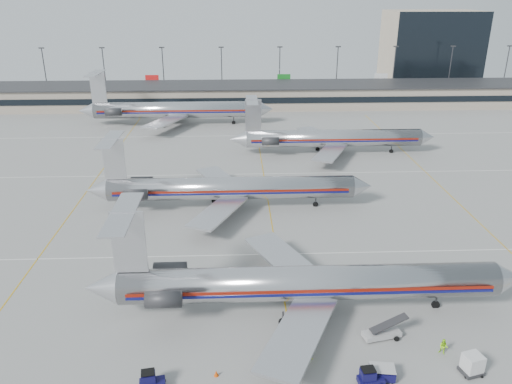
{
  "coord_description": "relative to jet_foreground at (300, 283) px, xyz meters",
  "views": [
    {
      "loc": [
        -5.0,
        -45.66,
        31.14
      ],
      "look_at": [
        -2.22,
        20.08,
        4.5
      ],
      "focal_mm": 35.0,
      "sensor_mm": 36.0,
      "label": 1
    }
  ],
  "objects": [
    {
      "name": "distant_building",
      "position": [
        60.63,
        130.18,
        9.07
      ],
      "size": [
        30.0,
        20.0,
        25.0
      ],
      "primitive_type": "cube",
      "color": "tan",
      "rests_on": "ground"
    },
    {
      "name": "apron_markings",
      "position": [
        -1.37,
        12.18,
        -3.42
      ],
      "size": [
        160.0,
        0.15,
        0.02
      ],
      "primitive_type": "cube",
      "color": "silver",
      "rests_on": "ground"
    },
    {
      "name": "tug_center",
      "position": [
        4.6,
        -10.83,
        -2.62
      ],
      "size": [
        2.29,
        1.31,
        1.78
      ],
      "rotation": [
        0.0,
        0.0,
        0.1
      ],
      "color": "#0C0A39",
      "rests_on": "ground"
    },
    {
      "name": "jet_second_row",
      "position": [
        -8.04,
        27.04,
        -0.13
      ],
      "size": [
        43.44,
        25.58,
        11.37
      ],
      "color": "#BABABF",
      "rests_on": "ground"
    },
    {
      "name": "jet_third_row",
      "position": [
        12.65,
        53.79,
        -0.11
      ],
      "size": [
        41.89,
        25.76,
        11.45
      ],
      "color": "#BABABF",
      "rests_on": "ground"
    },
    {
      "name": "belt_loader",
      "position": [
        7.47,
        -4.67,
        -2.82
      ],
      "size": [
        4.45,
        2.09,
        2.28
      ],
      "rotation": [
        0.0,
        0.0,
        0.22
      ],
      "color": "#9D9D9D",
      "rests_on": "ground"
    },
    {
      "name": "ramp_worker_near",
      "position": [
        0.15,
        -7.47,
        -2.49
      ],
      "size": [
        0.79,
        0.82,
        1.89
      ],
      "primitive_type": "imported",
      "rotation": [
        0.0,
        0.0,
        0.85
      ],
      "color": "#A8CB13",
      "rests_on": "ground"
    },
    {
      "name": "terminal",
      "position": [
        -1.37,
        100.15,
        -0.27
      ],
      "size": [
        162.0,
        17.0,
        6.25
      ],
      "color": "gray",
      "rests_on": "ground"
    },
    {
      "name": "light_mast_row",
      "position": [
        -1.37,
        114.18,
        5.15
      ],
      "size": [
        163.6,
        0.4,
        15.28
      ],
      "color": "#38383D",
      "rests_on": "ground"
    },
    {
      "name": "uld_container",
      "position": [
        13.91,
        -9.76,
        -2.46
      ],
      "size": [
        2.16,
        1.94,
        1.93
      ],
      "rotation": [
        0.0,
        0.0,
        0.26
      ],
      "color": "#2D2D30",
      "rests_on": "ground"
    },
    {
      "name": "jet_back_row",
      "position": [
        -21.74,
        79.11,
        0.37
      ],
      "size": [
        47.89,
        29.46,
        13.09
      ],
      "color": "#BABABF",
      "rests_on": "ground"
    },
    {
      "name": "ramp_worker_far",
      "position": [
        12.4,
        -7.19,
        -2.64
      ],
      "size": [
        0.97,
        0.93,
        1.58
      ],
      "primitive_type": "imported",
      "rotation": [
        0.0,
        0.0,
        -0.61
      ],
      "color": "#9EED16",
      "rests_on": "ground"
    },
    {
      "name": "jet_foreground",
      "position": [
        0.0,
        0.0,
        0.0
      ],
      "size": [
        45.17,
        26.6,
        11.82
      ],
      "color": "#BABABF",
      "rests_on": "ground"
    },
    {
      "name": "ground",
      "position": [
        -1.37,
        2.18,
        -3.43
      ],
      "size": [
        260.0,
        260.0,
        0.0
      ],
      "primitive_type": "plane",
      "color": "gray",
      "rests_on": "ground"
    },
    {
      "name": "tug_left",
      "position": [
        -13.82,
        -10.37,
        -2.64
      ],
      "size": [
        2.28,
        1.39,
        1.74
      ],
      "rotation": [
        0.0,
        0.0,
        0.16
      ],
      "color": "#0C0A39",
      "rests_on": "ground"
    },
    {
      "name": "cart_inner",
      "position": [
        5.89,
        -10.09,
        -2.79
      ],
      "size": [
        2.3,
        1.72,
        1.21
      ],
      "rotation": [
        0.0,
        0.0,
        -0.13
      ],
      "color": "#0C0A39",
      "rests_on": "ground"
    },
    {
      "name": "cone_left",
      "position": [
        -8.38,
        -9.16,
        -3.15
      ],
      "size": [
        0.49,
        0.49,
        0.57
      ],
      "primitive_type": "cone",
      "rotation": [
        0.0,
        0.0,
        0.2
      ],
      "color": "#CB4206",
      "rests_on": "ground"
    }
  ]
}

